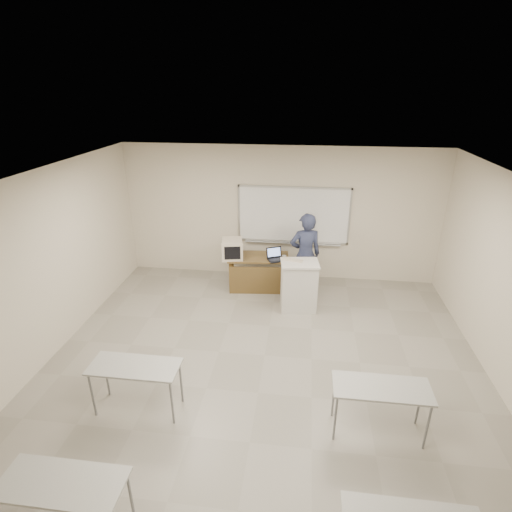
# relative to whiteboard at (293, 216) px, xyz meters

# --- Properties ---
(floor) EXTENTS (7.00, 8.00, 0.01)m
(floor) POSITION_rel_whiteboard_xyz_m (-0.30, -3.97, -1.49)
(floor) COLOR gray
(floor) RESTS_ON ground
(whiteboard) EXTENTS (2.48, 0.10, 1.31)m
(whiteboard) POSITION_rel_whiteboard_xyz_m (0.00, 0.00, 0.00)
(whiteboard) COLOR white
(whiteboard) RESTS_ON floor
(student_desks) EXTENTS (4.40, 2.20, 0.73)m
(student_desks) POSITION_rel_whiteboard_xyz_m (-0.30, -5.32, -0.81)
(student_desks) COLOR #A5A6A1
(student_desks) RESTS_ON floor
(instructor_desk) EXTENTS (1.30, 0.65, 0.75)m
(instructor_desk) POSITION_rel_whiteboard_xyz_m (-0.70, -0.78, -0.96)
(instructor_desk) COLOR brown
(instructor_desk) RESTS_ON floor
(podium) EXTENTS (0.72, 0.53, 1.01)m
(podium) POSITION_rel_whiteboard_xyz_m (0.20, -1.47, -0.97)
(podium) COLOR silver
(podium) RESTS_ON floor
(crt_monitor) EXTENTS (0.44, 0.49, 0.41)m
(crt_monitor) POSITION_rel_whiteboard_xyz_m (-1.25, -0.79, -0.53)
(crt_monitor) COLOR beige
(crt_monitor) RESTS_ON instructor_desk
(laptop) EXTENTS (0.33, 0.31, 0.24)m
(laptop) POSITION_rel_whiteboard_xyz_m (-0.30, -0.79, -0.67)
(laptop) COLOR black
(laptop) RESTS_ON instructor_desk
(mouse) EXTENTS (0.12, 0.10, 0.04)m
(mouse) POSITION_rel_whiteboard_xyz_m (-0.15, -0.62, -0.71)
(mouse) COLOR #A3A8AB
(mouse) RESTS_ON instructor_desk
(keyboard) EXTENTS (0.42, 0.24, 0.02)m
(keyboard) POSITION_rel_whiteboard_xyz_m (0.05, -1.39, -0.46)
(keyboard) COLOR beige
(keyboard) RESTS_ON podium
(presenter) EXTENTS (0.75, 0.58, 1.80)m
(presenter) POSITION_rel_whiteboard_xyz_m (0.30, -0.83, -0.58)
(presenter) COLOR black
(presenter) RESTS_ON floor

